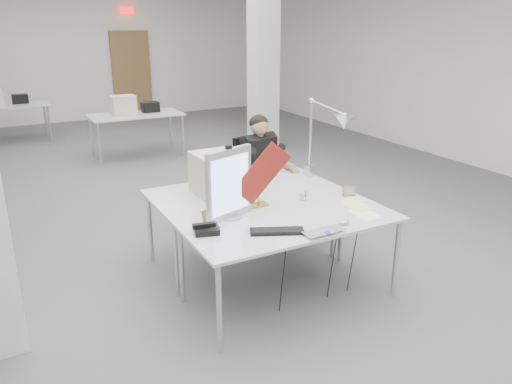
{
  "coord_description": "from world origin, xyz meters",
  "views": [
    {
      "loc": [
        -2.08,
        -5.75,
        2.32
      ],
      "look_at": [
        -0.06,
        -2.0,
        0.86
      ],
      "focal_mm": 35.0,
      "sensor_mm": 36.0,
      "label": 1
    }
  ],
  "objects_px": {
    "laptop": "(328,234)",
    "bankers_lamp": "(258,188)",
    "monitor": "(229,184)",
    "beige_monitor": "(216,173)",
    "desk_main": "(291,221)",
    "seated_person": "(259,154)",
    "desk_phone": "(207,230)",
    "architect_lamp": "(325,134)",
    "office_chair": "(257,179)"
  },
  "relations": [
    {
      "from": "desk_main",
      "to": "beige_monitor",
      "type": "distance_m",
      "value": 0.98
    },
    {
      "from": "laptop",
      "to": "seated_person",
      "type": "bearing_deg",
      "value": 74.73
    },
    {
      "from": "desk_main",
      "to": "office_chair",
      "type": "bearing_deg",
      "value": 71.4
    },
    {
      "from": "monitor",
      "to": "desk_phone",
      "type": "relative_size",
      "value": 3.1
    },
    {
      "from": "desk_main",
      "to": "architect_lamp",
      "type": "bearing_deg",
      "value": 40.71
    },
    {
      "from": "desk_main",
      "to": "bankers_lamp",
      "type": "height_order",
      "value": "bankers_lamp"
    },
    {
      "from": "seated_person",
      "to": "laptop",
      "type": "bearing_deg",
      "value": -115.74
    },
    {
      "from": "desk_phone",
      "to": "architect_lamp",
      "type": "bearing_deg",
      "value": 37.28
    },
    {
      "from": "monitor",
      "to": "office_chair",
      "type": "bearing_deg",
      "value": 34.53
    },
    {
      "from": "laptop",
      "to": "office_chair",
      "type": "bearing_deg",
      "value": 75.05
    },
    {
      "from": "seated_person",
      "to": "architect_lamp",
      "type": "height_order",
      "value": "architect_lamp"
    },
    {
      "from": "office_chair",
      "to": "laptop",
      "type": "distance_m",
      "value": 2.06
    },
    {
      "from": "seated_person",
      "to": "bankers_lamp",
      "type": "relative_size",
      "value": 2.94
    },
    {
      "from": "desk_phone",
      "to": "bankers_lamp",
      "type": "bearing_deg",
      "value": 43.05
    },
    {
      "from": "office_chair",
      "to": "laptop",
      "type": "relative_size",
      "value": 3.54
    },
    {
      "from": "bankers_lamp",
      "to": "desk_phone",
      "type": "height_order",
      "value": "bankers_lamp"
    },
    {
      "from": "laptop",
      "to": "architect_lamp",
      "type": "height_order",
      "value": "architect_lamp"
    },
    {
      "from": "architect_lamp",
      "to": "monitor",
      "type": "bearing_deg",
      "value": -164.2
    },
    {
      "from": "bankers_lamp",
      "to": "architect_lamp",
      "type": "height_order",
      "value": "architect_lamp"
    },
    {
      "from": "desk_phone",
      "to": "architect_lamp",
      "type": "xyz_separation_m",
      "value": [
        1.55,
        0.63,
        0.48
      ]
    },
    {
      "from": "bankers_lamp",
      "to": "desk_main",
      "type": "bearing_deg",
      "value": -71.34
    },
    {
      "from": "seated_person",
      "to": "bankers_lamp",
      "type": "xyz_separation_m",
      "value": [
        -0.61,
        -1.11,
        0.02
      ]
    },
    {
      "from": "laptop",
      "to": "architect_lamp",
      "type": "bearing_deg",
      "value": 54.29
    },
    {
      "from": "laptop",
      "to": "monitor",
      "type": "bearing_deg",
      "value": 123.38
    },
    {
      "from": "laptop",
      "to": "desk_phone",
      "type": "bearing_deg",
      "value": 146.13
    },
    {
      "from": "monitor",
      "to": "seated_person",
      "type": "bearing_deg",
      "value": 33.44
    },
    {
      "from": "office_chair",
      "to": "seated_person",
      "type": "bearing_deg",
      "value": -102.35
    },
    {
      "from": "monitor",
      "to": "beige_monitor",
      "type": "relative_size",
      "value": 1.42
    },
    {
      "from": "office_chair",
      "to": "laptop",
      "type": "xyz_separation_m",
      "value": [
        -0.46,
        -2.0,
        0.18
      ]
    },
    {
      "from": "bankers_lamp",
      "to": "beige_monitor",
      "type": "distance_m",
      "value": 0.53
    },
    {
      "from": "seated_person",
      "to": "laptop",
      "type": "xyz_separation_m",
      "value": [
        -0.46,
        -1.95,
        -0.13
      ]
    },
    {
      "from": "desk_main",
      "to": "architect_lamp",
      "type": "height_order",
      "value": "architect_lamp"
    },
    {
      "from": "office_chair",
      "to": "beige_monitor",
      "type": "relative_size",
      "value": 2.85
    },
    {
      "from": "office_chair",
      "to": "bankers_lamp",
      "type": "relative_size",
      "value": 3.62
    },
    {
      "from": "seated_person",
      "to": "office_chair",
      "type": "bearing_deg",
      "value": 77.65
    },
    {
      "from": "bankers_lamp",
      "to": "beige_monitor",
      "type": "bearing_deg",
      "value": 117.89
    },
    {
      "from": "office_chair",
      "to": "seated_person",
      "type": "distance_m",
      "value": 0.31
    },
    {
      "from": "architect_lamp",
      "to": "bankers_lamp",
      "type": "bearing_deg",
      "value": -165.16
    },
    {
      "from": "laptop",
      "to": "architect_lamp",
      "type": "distance_m",
      "value": 1.44
    },
    {
      "from": "desk_main",
      "to": "seated_person",
      "type": "xyz_separation_m",
      "value": [
        0.53,
        1.53,
        0.16
      ]
    },
    {
      "from": "monitor",
      "to": "beige_monitor",
      "type": "height_order",
      "value": "monitor"
    },
    {
      "from": "beige_monitor",
      "to": "office_chair",
      "type": "bearing_deg",
      "value": 38.35
    },
    {
      "from": "desk_main",
      "to": "desk_phone",
      "type": "bearing_deg",
      "value": 173.75
    },
    {
      "from": "desk_main",
      "to": "architect_lamp",
      "type": "relative_size",
      "value": 1.79
    },
    {
      "from": "seated_person",
      "to": "desk_phone",
      "type": "relative_size",
      "value": 5.06
    },
    {
      "from": "seated_person",
      "to": "laptop",
      "type": "height_order",
      "value": "seated_person"
    },
    {
      "from": "beige_monitor",
      "to": "architect_lamp",
      "type": "height_order",
      "value": "architect_lamp"
    },
    {
      "from": "laptop",
      "to": "bankers_lamp",
      "type": "relative_size",
      "value": 1.02
    },
    {
      "from": "desk_main",
      "to": "seated_person",
      "type": "bearing_deg",
      "value": 70.83
    },
    {
      "from": "laptop",
      "to": "bankers_lamp",
      "type": "bearing_deg",
      "value": 98.32
    }
  ]
}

